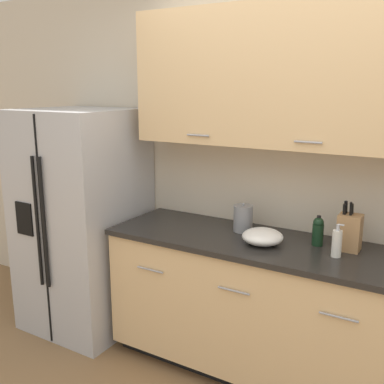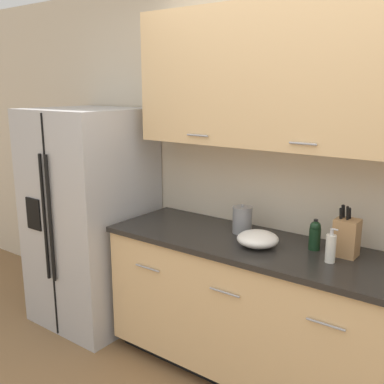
{
  "view_description": "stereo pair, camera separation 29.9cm",
  "coord_description": "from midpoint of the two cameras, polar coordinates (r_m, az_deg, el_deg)",
  "views": [
    {
      "loc": [
        0.73,
        -1.45,
        1.86
      ],
      "look_at": [
        -0.76,
        1.05,
        1.17
      ],
      "focal_mm": 42.0,
      "sensor_mm": 36.0,
      "label": 1
    },
    {
      "loc": [
        0.97,
        -1.28,
        1.86
      ],
      "look_at": [
        -0.76,
        1.05,
        1.17
      ],
      "focal_mm": 42.0,
      "sensor_mm": 36.0,
      "label": 2
    }
  ],
  "objects": [
    {
      "name": "steel_canister",
      "position": [
        2.96,
        9.29,
        -3.53
      ],
      "size": [
        0.13,
        0.13,
        0.19
      ],
      "color": "gray",
      "rests_on": "counter_unit"
    },
    {
      "name": "refrigerator",
      "position": [
        3.61,
        -10.39,
        -3.21
      ],
      "size": [
        0.82,
        0.8,
        1.7
      ],
      "color": "#B2B2B5",
      "rests_on": "ground_plane"
    },
    {
      "name": "wall_back",
      "position": [
        2.85,
        19.17,
        5.38
      ],
      "size": [
        10.0,
        0.39,
        2.6
      ],
      "color": "beige",
      "rests_on": "ground_plane"
    },
    {
      "name": "knife_block",
      "position": [
        2.72,
        22.05,
        -5.37
      ],
      "size": [
        0.13,
        0.12,
        0.3
      ],
      "color": "#A87A4C",
      "rests_on": "counter_unit"
    },
    {
      "name": "counter_unit",
      "position": [
        2.91,
        15.87,
        -15.79
      ],
      "size": [
        2.5,
        0.64,
        0.92
      ],
      "color": "black",
      "rests_on": "ground_plane"
    },
    {
      "name": "soap_dispenser",
      "position": [
        2.61,
        20.4,
        -6.75
      ],
      "size": [
        0.06,
        0.06,
        0.19
      ],
      "color": "silver",
      "rests_on": "counter_unit"
    },
    {
      "name": "oil_bottle",
      "position": [
        2.77,
        18.37,
        -5.22
      ],
      "size": [
        0.07,
        0.07,
        0.18
      ],
      "color": "black",
      "rests_on": "counter_unit"
    },
    {
      "name": "mixing_bowl",
      "position": [
        2.74,
        11.47,
        -5.91
      ],
      "size": [
        0.25,
        0.25,
        0.09
      ],
      "color": "white",
      "rests_on": "counter_unit"
    }
  ]
}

